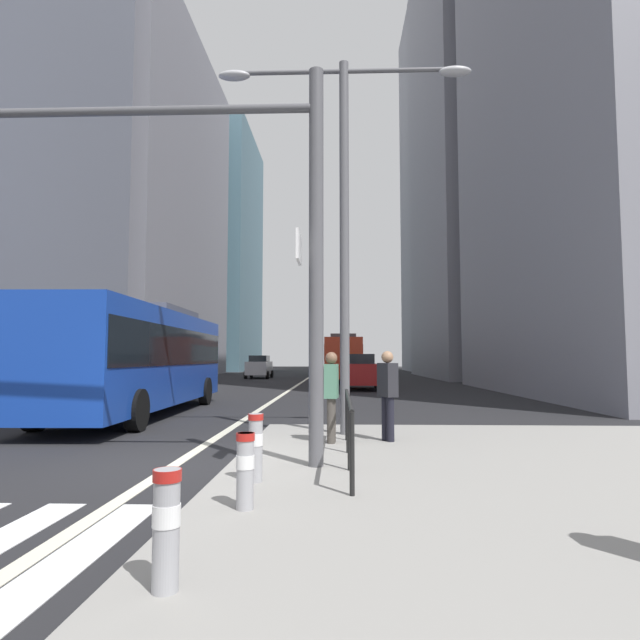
{
  "coord_description": "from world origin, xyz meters",
  "views": [
    {
      "loc": [
        2.65,
        -8.64,
        1.72
      ],
      "look_at": [
        1.29,
        29.22,
        4.46
      ],
      "focal_mm": 29.59,
      "sensor_mm": 36.0,
      "label": 1
    }
  ],
  "objects_px": {
    "city_bus_blue_oncoming": "(141,354)",
    "pedestrian_waiting": "(331,392)",
    "city_bus_red_receding": "(343,357)",
    "bollard_front": "(166,523)",
    "car_receding_near": "(360,371)",
    "bollard_right": "(256,444)",
    "city_bus_red_distant": "(344,357)",
    "pedestrian_walking": "(388,391)",
    "traffic_signal_gantry": "(179,201)",
    "car_oncoming_mid": "(259,367)",
    "bollard_left": "(245,466)",
    "street_lamp_post": "(344,191)"
  },
  "relations": [
    {
      "from": "city_bus_red_receding",
      "to": "car_oncoming_mid",
      "type": "height_order",
      "value": "city_bus_red_receding"
    },
    {
      "from": "city_bus_red_receding",
      "to": "bollard_left",
      "type": "distance_m",
      "value": 34.0
    },
    {
      "from": "pedestrian_walking",
      "to": "pedestrian_waiting",
      "type": "bearing_deg",
      "value": -166.78
    },
    {
      "from": "bollard_front",
      "to": "bollard_right",
      "type": "xyz_separation_m",
      "value": [
        0.11,
        3.16,
        0.03
      ]
    },
    {
      "from": "city_bus_red_receding",
      "to": "street_lamp_post",
      "type": "distance_m",
      "value": 28.7
    },
    {
      "from": "city_bus_red_distant",
      "to": "car_receding_near",
      "type": "height_order",
      "value": "city_bus_red_distant"
    },
    {
      "from": "car_oncoming_mid",
      "to": "bollard_front",
      "type": "height_order",
      "value": "car_oncoming_mid"
    },
    {
      "from": "city_bus_blue_oncoming",
      "to": "bollard_right",
      "type": "height_order",
      "value": "city_bus_blue_oncoming"
    },
    {
      "from": "street_lamp_post",
      "to": "pedestrian_waiting",
      "type": "distance_m",
      "value": 4.35
    },
    {
      "from": "bollard_left",
      "to": "bollard_front",
      "type": "bearing_deg",
      "value": -95.69
    },
    {
      "from": "traffic_signal_gantry",
      "to": "pedestrian_waiting",
      "type": "xyz_separation_m",
      "value": [
        2.28,
        2.14,
        -3.03
      ]
    },
    {
      "from": "bollard_right",
      "to": "bollard_front",
      "type": "bearing_deg",
      "value": -91.99
    },
    {
      "from": "city_bus_blue_oncoming",
      "to": "car_oncoming_mid",
      "type": "distance_m",
      "value": 29.24
    },
    {
      "from": "traffic_signal_gantry",
      "to": "street_lamp_post",
      "type": "xyz_separation_m",
      "value": [
        2.55,
        3.25,
        1.17
      ]
    },
    {
      "from": "bollard_right",
      "to": "bollard_left",
      "type": "bearing_deg",
      "value": -86.06
    },
    {
      "from": "pedestrian_waiting",
      "to": "bollard_left",
      "type": "bearing_deg",
      "value": -100.94
    },
    {
      "from": "car_receding_near",
      "to": "traffic_signal_gantry",
      "type": "height_order",
      "value": "traffic_signal_gantry"
    },
    {
      "from": "bollard_front",
      "to": "bollard_right",
      "type": "bearing_deg",
      "value": 88.01
    },
    {
      "from": "car_receding_near",
      "to": "bollard_right",
      "type": "xyz_separation_m",
      "value": [
        -2.24,
        -22.28,
        -0.36
      ]
    },
    {
      "from": "car_receding_near",
      "to": "bollard_right",
      "type": "bearing_deg",
      "value": -95.75
    },
    {
      "from": "city_bus_blue_oncoming",
      "to": "pedestrian_waiting",
      "type": "xyz_separation_m",
      "value": [
        5.91,
        -5.96,
        -0.75
      ]
    },
    {
      "from": "bollard_left",
      "to": "pedestrian_waiting",
      "type": "relative_size",
      "value": 0.47
    },
    {
      "from": "city_bus_red_distant",
      "to": "traffic_signal_gantry",
      "type": "distance_m",
      "value": 48.5
    },
    {
      "from": "car_oncoming_mid",
      "to": "bollard_front",
      "type": "xyz_separation_m",
      "value": [
        5.66,
        -41.48,
        -0.39
      ]
    },
    {
      "from": "city_bus_red_receding",
      "to": "bollard_front",
      "type": "distance_m",
      "value": 35.95
    },
    {
      "from": "street_lamp_post",
      "to": "car_receding_near",
      "type": "bearing_deg",
      "value": 86.66
    },
    {
      "from": "car_oncoming_mid",
      "to": "bollard_left",
      "type": "height_order",
      "value": "car_oncoming_mid"
    },
    {
      "from": "car_oncoming_mid",
      "to": "city_bus_red_distant",
      "type": "bearing_deg",
      "value": 56.13
    },
    {
      "from": "city_bus_blue_oncoming",
      "to": "pedestrian_walking",
      "type": "xyz_separation_m",
      "value": [
        6.98,
        -5.7,
        -0.74
      ]
    },
    {
      "from": "car_oncoming_mid",
      "to": "traffic_signal_gantry",
      "type": "distance_m",
      "value": 37.71
    },
    {
      "from": "city_bus_red_distant",
      "to": "city_bus_red_receding",
      "type": "bearing_deg",
      "value": -90.9
    },
    {
      "from": "bollard_right",
      "to": "pedestrian_walking",
      "type": "xyz_separation_m",
      "value": [
        2.0,
        3.39,
        0.47
      ]
    },
    {
      "from": "city_bus_red_distant",
      "to": "pedestrian_walking",
      "type": "xyz_separation_m",
      "value": [
        0.37,
        -45.95,
        -0.74
      ]
    },
    {
      "from": "city_bus_blue_oncoming",
      "to": "bollard_left",
      "type": "distance_m",
      "value": 11.56
    },
    {
      "from": "bollard_right",
      "to": "car_receding_near",
      "type": "bearing_deg",
      "value": 84.25
    },
    {
      "from": "bollard_right",
      "to": "pedestrian_waiting",
      "type": "distance_m",
      "value": 3.31
    },
    {
      "from": "city_bus_blue_oncoming",
      "to": "pedestrian_waiting",
      "type": "bearing_deg",
      "value": -45.22
    },
    {
      "from": "city_bus_red_receding",
      "to": "bollard_front",
      "type": "height_order",
      "value": "city_bus_red_receding"
    },
    {
      "from": "city_bus_red_receding",
      "to": "bollard_right",
      "type": "xyz_separation_m",
      "value": [
        -1.37,
        -32.74,
        -1.21
      ]
    },
    {
      "from": "pedestrian_waiting",
      "to": "pedestrian_walking",
      "type": "xyz_separation_m",
      "value": [
        1.07,
        0.25,
        0.01
      ]
    },
    {
      "from": "pedestrian_walking",
      "to": "car_receding_near",
      "type": "bearing_deg",
      "value": 89.26
    },
    {
      "from": "city_bus_red_receding",
      "to": "car_oncoming_mid",
      "type": "distance_m",
      "value": 9.1
    },
    {
      "from": "car_receding_near",
      "to": "bollard_right",
      "type": "height_order",
      "value": "car_receding_near"
    },
    {
      "from": "city_bus_red_distant",
      "to": "traffic_signal_gantry",
      "type": "xyz_separation_m",
      "value": [
        -2.99,
        -48.35,
        2.28
      ]
    },
    {
      "from": "car_receding_near",
      "to": "city_bus_blue_oncoming",
      "type": "bearing_deg",
      "value": -118.74
    },
    {
      "from": "car_oncoming_mid",
      "to": "bollard_left",
      "type": "xyz_separation_m",
      "value": [
        5.85,
        -39.53,
        -0.4
      ]
    },
    {
      "from": "bollard_right",
      "to": "pedestrian_walking",
      "type": "relative_size",
      "value": 0.5
    },
    {
      "from": "city_bus_red_receding",
      "to": "car_receding_near",
      "type": "height_order",
      "value": "city_bus_red_receding"
    },
    {
      "from": "city_bus_blue_oncoming",
      "to": "traffic_signal_gantry",
      "type": "xyz_separation_m",
      "value": [
        3.63,
        -8.1,
        2.28
      ]
    },
    {
      "from": "city_bus_red_receding",
      "to": "city_bus_red_distant",
      "type": "height_order",
      "value": "same"
    }
  ]
}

